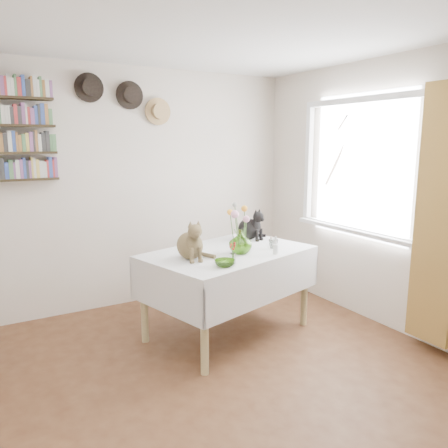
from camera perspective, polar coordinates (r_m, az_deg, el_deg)
room at (r=2.63m, az=0.59°, el=-0.03°), size 4.08×4.58×2.58m
window at (r=4.48m, az=17.27°, el=5.84°), size 0.12×1.52×1.32m
curtain at (r=3.89m, az=26.37°, el=0.88°), size 0.12×0.38×2.10m
dining_table at (r=3.95m, az=0.53°, el=-6.24°), size 1.64×1.28×0.78m
tabby_cat at (r=3.63m, az=-4.50°, el=-1.88°), size 0.26×0.31×0.34m
black_cat at (r=4.35m, az=3.23°, el=0.09°), size 0.30×0.33×0.32m
flower_vase at (r=3.80m, az=2.17°, el=-2.32°), size 0.27×0.27×0.21m
green_bowl at (r=3.43m, az=0.11°, el=-5.12°), size 0.16×0.16×0.05m
drinking_glass at (r=4.01m, az=6.46°, el=-2.61°), size 0.11×0.11×0.08m
candlestick at (r=3.81m, az=6.74°, el=-3.17°), size 0.04×0.04×0.16m
berry_jar at (r=3.50m, az=1.15°, el=-3.72°), size 0.05×0.05×0.20m
porcelain_figurine at (r=4.14m, az=6.18°, el=-2.25°), size 0.05×0.05×0.09m
flower_bouquet at (r=3.76m, az=2.08°, el=1.24°), size 0.17×0.12×0.39m
wall_hats at (r=4.66m, az=-12.53°, el=15.74°), size 0.98×0.09×0.48m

